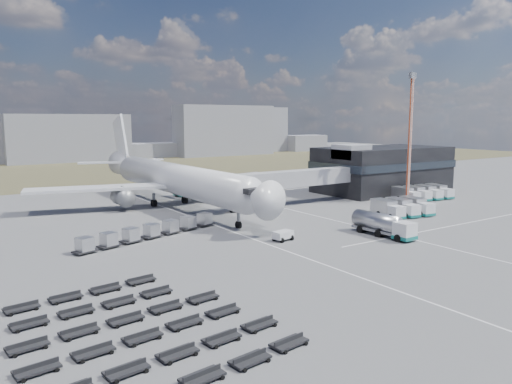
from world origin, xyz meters
TOP-DOWN VIEW (x-y plane):
  - ground at (0.00, 0.00)m, footprint 420.00×420.00m
  - grass_strip at (0.00, 110.00)m, footprint 420.00×90.00m
  - lane_markings at (9.77, 3.00)m, footprint 47.12×110.00m
  - terminal at (47.77, 23.96)m, footprint 30.40×16.40m
  - jet_bridge at (15.90, 20.42)m, footprint 30.30×3.80m
  - airliner at (0.00, 32.38)m, footprint 51.59×64.53m
  - skyline at (18.04, 148.17)m, footprint 284.44×27.71m
  - fuel_tanker at (14.20, -6.61)m, footprint 2.75×9.91m
  - pushback_tug at (0.89, -0.94)m, footprint 3.07×2.09m
  - catering_truck at (6.97, 40.12)m, footprint 4.39×7.36m
  - service_trucks_near at (28.34, 1.77)m, footprint 9.52×7.74m
  - service_trucks_far at (45.68, 11.03)m, footprint 12.05×7.69m
  - uld_row at (-13.35, 10.20)m, footprint 22.80×8.29m
  - baggage_dollies at (-28.33, -18.36)m, footprint 24.05×23.55m
  - floodlight_mast at (39.49, 9.92)m, footprint 2.39×1.93m

SIDE VIEW (x-z plane):
  - ground at x=0.00m, z-range 0.00..0.00m
  - grass_strip at x=0.00m, z-range 0.00..0.01m
  - lane_markings at x=9.77m, z-range 0.00..0.01m
  - baggage_dollies at x=-28.33m, z-range 0.00..0.68m
  - pushback_tug at x=0.89m, z-range 0.00..1.32m
  - uld_row at x=-13.35m, z-range 0.18..1.98m
  - service_trucks_far at x=45.68m, z-range 0.11..2.63m
  - service_trucks_near at x=28.34m, z-range 0.11..2.75m
  - fuel_tanker at x=14.20m, z-range 0.00..3.18m
  - catering_truck at x=6.97m, z-range 0.04..3.20m
  - jet_bridge at x=15.90m, z-range 1.53..8.58m
  - terminal at x=47.77m, z-range -0.25..10.75m
  - airliner at x=0.00m, z-range -3.52..14.10m
  - skyline at x=18.04m, z-range -2.39..19.92m
  - floodlight_mast at x=39.49m, z-range 0.03..25.02m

